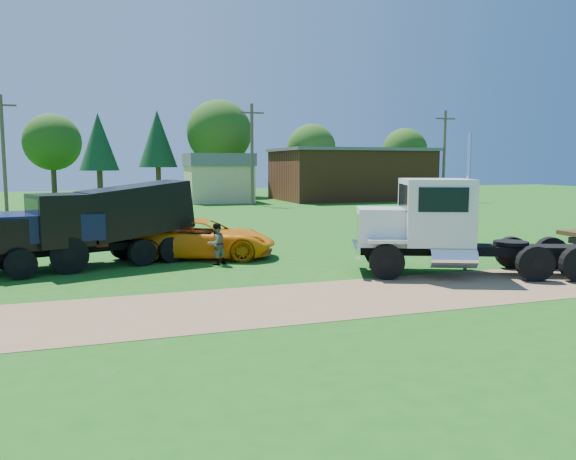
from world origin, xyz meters
name	(u,v)px	position (x,y,z in m)	size (l,w,h in m)	color
ground	(373,295)	(0.00, 0.00, 0.00)	(140.00, 140.00, 0.00)	#195412
dirt_track	(373,295)	(0.00, 0.00, 0.01)	(120.00, 4.20, 0.01)	brown
white_semi_tractor	(438,226)	(3.47, 2.14, 1.61)	(7.85, 5.12, 4.70)	black
black_dump_truck	(102,219)	(-7.09, 7.37, 1.67)	(7.13, 4.12, 3.04)	black
orange_pickup	(205,238)	(-3.30, 7.86, 0.76)	(2.53, 5.49, 1.53)	orange
spectator_b	(216,244)	(-3.18, 6.18, 0.76)	(0.74, 0.58, 1.53)	#999999
brick_building	(350,174)	(18.00, 40.00, 2.66)	(15.40, 10.40, 5.30)	brown
tan_shed	(219,177)	(4.00, 40.00, 2.42)	(6.20, 5.40, 4.70)	tan
utility_poles	(252,152)	(6.00, 35.00, 4.71)	(42.20, 0.28, 9.00)	brown
tree_row	(152,138)	(-1.45, 48.68, 6.49)	(57.44, 13.78, 10.95)	#3D2619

